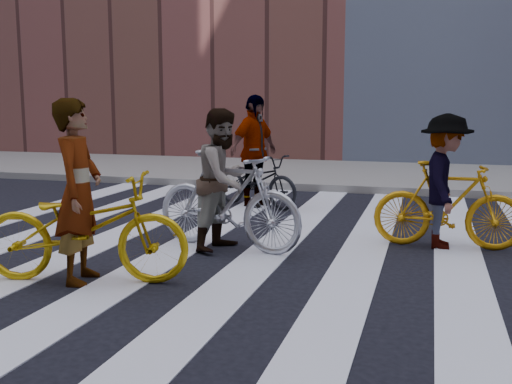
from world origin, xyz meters
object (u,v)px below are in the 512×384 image
at_px(bike_silver_mid, 227,200).
at_px(rider_right, 445,182).
at_px(bike_dark_rear, 257,180).
at_px(rider_mid, 223,180).
at_px(rider_left, 79,191).
at_px(rider_rear, 254,151).
at_px(bike_yellow_left, 85,228).
at_px(bike_yellow_right, 448,205).

xyz_separation_m(bike_silver_mid, rider_right, (2.55, 0.83, 0.22)).
xyz_separation_m(bike_dark_rear, rider_mid, (0.46, -3.02, 0.41)).
relative_size(bike_silver_mid, rider_left, 1.10).
height_order(bike_dark_rear, rider_rear, rider_rear).
bearing_deg(bike_dark_rear, rider_mid, -147.65).
relative_size(rider_left, rider_rear, 0.96).
bearing_deg(bike_yellow_left, rider_mid, -40.30).
bearing_deg(bike_yellow_right, rider_mid, 107.11).
bearing_deg(rider_right, bike_dark_rear, 54.13).
bearing_deg(rider_mid, bike_yellow_left, 165.49).
distance_m(bike_silver_mid, rider_rear, 3.09).
xyz_separation_m(rider_left, rider_right, (3.53, 2.50, -0.09)).
relative_size(bike_yellow_left, rider_left, 1.14).
relative_size(bike_yellow_right, rider_left, 0.98).
relative_size(bike_yellow_left, bike_silver_mid, 1.04).
relative_size(bike_yellow_right, bike_dark_rear, 1.04).
xyz_separation_m(rider_right, rider_rear, (-3.11, 2.19, 0.13)).
bearing_deg(bike_silver_mid, rider_mid, 103.30).
xyz_separation_m(bike_silver_mid, bike_yellow_right, (2.60, 0.83, -0.07)).
xyz_separation_m(bike_yellow_left, rider_right, (3.48, 2.50, 0.28)).
distance_m(bike_silver_mid, rider_mid, 0.26).
height_order(rider_mid, rider_rear, rider_rear).
height_order(rider_left, rider_rear, rider_rear).
bearing_deg(bike_silver_mid, bike_dark_rear, 22.88).
xyz_separation_m(bike_yellow_right, rider_rear, (-3.16, 2.19, 0.42)).
bearing_deg(bike_yellow_right, rider_left, 124.73).
height_order(bike_silver_mid, rider_rear, rider_rear).
distance_m(bike_yellow_left, rider_left, 0.37).
distance_m(rider_left, rider_right, 4.33).
height_order(bike_yellow_left, rider_mid, rider_mid).
xyz_separation_m(bike_yellow_right, rider_right, (-0.05, 0.00, 0.29)).
bearing_deg(rider_mid, bike_silver_mid, -76.70).
bearing_deg(bike_yellow_left, rider_right, -66.79).
height_order(bike_dark_rear, rider_right, rider_right).
distance_m(bike_yellow_left, rider_rear, 4.73).
relative_size(bike_silver_mid, rider_mid, 1.17).
distance_m(bike_yellow_left, bike_dark_rear, 4.72).
bearing_deg(bike_yellow_right, bike_yellow_left, 125.11).
xyz_separation_m(bike_yellow_left, rider_left, (-0.05, 0.00, 0.37)).
distance_m(rider_left, rider_mid, 1.92).
bearing_deg(rider_left, bike_yellow_left, -102.50).
height_order(bike_silver_mid, rider_left, rider_left).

